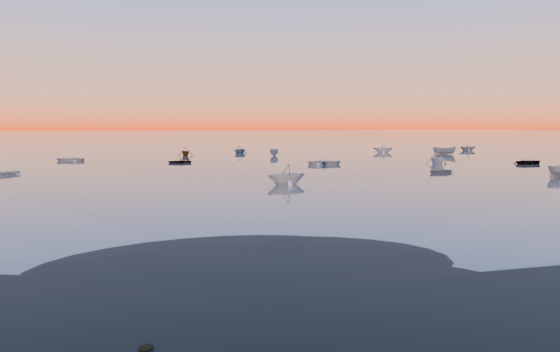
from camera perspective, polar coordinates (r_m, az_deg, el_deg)
name	(u,v)px	position (r m, az deg, el deg)	size (l,w,h in m)	color
ground	(207,148)	(121.42, -7.62, 2.88)	(600.00, 600.00, 0.00)	#685D56
mud_lobes	(544,253)	(26.27, 25.83, -7.24)	(140.00, 6.00, 0.07)	black
moored_fleet	(256,164)	(75.27, -2.52, 1.30)	(124.00, 58.00, 1.20)	silver
boat_near_right	(437,164)	(78.23, 16.11, 1.25)	(3.79, 1.70, 1.33)	silver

